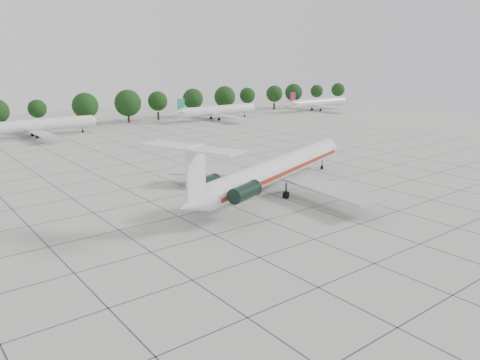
{
  "coord_description": "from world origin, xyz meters",
  "views": [
    {
      "loc": [
        -36.4,
        -49.21,
        19.68
      ],
      "look_at": [
        1.2,
        -0.98,
        3.5
      ],
      "focal_mm": 35.0,
      "sensor_mm": 36.0,
      "label": 1
    }
  ],
  "objects": [
    {
      "name": "main_airliner",
      "position": [
        7.95,
        0.04,
        3.6
      ],
      "size": [
        42.35,
        32.22,
        10.19
      ],
      "rotation": [
        0.0,
        0.0,
        0.34
      ],
      "color": "silver",
      "rests_on": "ground"
    },
    {
      "name": "bg_airliner_d",
      "position": [
        50.33,
        74.11,
        2.91
      ],
      "size": [
        28.24,
        27.2,
        7.4
      ],
      "color": "silver",
      "rests_on": "ground"
    },
    {
      "name": "ground",
      "position": [
        0.0,
        0.0,
        0.0
      ],
      "size": [
        260.0,
        260.0,
        0.0
      ],
      "primitive_type": "plane",
      "color": "#AFAFA8",
      "rests_on": "ground"
    },
    {
      "name": "bg_airliner_e",
      "position": [
        95.63,
        72.46,
        2.91
      ],
      "size": [
        28.24,
        27.2,
        7.4
      ],
      "color": "silver",
      "rests_on": "ground"
    },
    {
      "name": "ground_crew",
      "position": [
        9.37,
        3.53,
        0.77
      ],
      "size": [
        0.64,
        0.5,
        1.55
      ],
      "primitive_type": "imported",
      "rotation": [
        0.0,
        0.0,
        3.39
      ],
      "color": "#E49F0D",
      "rests_on": "ground"
    },
    {
      "name": "bg_airliner_c",
      "position": [
        -4.71,
        74.47,
        2.91
      ],
      "size": [
        28.24,
        27.2,
        7.4
      ],
      "color": "silver",
      "rests_on": "ground"
    },
    {
      "name": "apron_joints",
      "position": [
        0.0,
        15.0,
        0.01
      ],
      "size": [
        170.0,
        170.0,
        0.02
      ],
      "primitive_type": "cube",
      "color": "#383838",
      "rests_on": "ground"
    }
  ]
}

